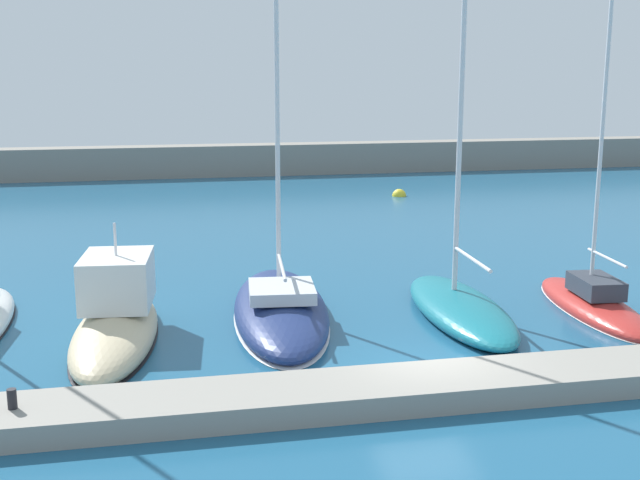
{
  "coord_description": "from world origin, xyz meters",
  "views": [
    {
      "loc": [
        -6.54,
        -18.39,
        7.62
      ],
      "look_at": [
        -1.83,
        4.77,
        2.57
      ],
      "focal_mm": 45.12,
      "sensor_mm": 36.0,
      "label": 1
    }
  ],
  "objects": [
    {
      "name": "ground_plane",
      "position": [
        0.0,
        0.0,
        0.0
      ],
      "size": [
        120.0,
        120.0,
        0.0
      ],
      "primitive_type": "plane",
      "color": "#1E567A"
    },
    {
      "name": "dock_pier",
      "position": [
        0.0,
        -1.51,
        0.28
      ],
      "size": [
        39.07,
        2.03,
        0.57
      ],
      "primitive_type": "cube",
      "color": "gray",
      "rests_on": "ground_plane"
    },
    {
      "name": "breakwater_seawall",
      "position": [
        0.0,
        40.06,
        1.12
      ],
      "size": [
        108.0,
        2.14,
        2.23
      ],
      "primitive_type": "cube",
      "color": "gray",
      "rests_on": "ground_plane"
    },
    {
      "name": "motorboat_sand_third",
      "position": [
        -7.88,
        4.31,
        0.6
      ],
      "size": [
        2.96,
        7.82,
        3.64
      ],
      "rotation": [
        0.0,
        0.0,
        1.48
      ],
      "color": "beige",
      "rests_on": "ground_plane"
    },
    {
      "name": "sailboat_navy_fourth",
      "position": [
        -2.95,
        5.43,
        0.35
      ],
      "size": [
        3.76,
        9.46,
        19.22
      ],
      "rotation": [
        0.0,
        0.0,
        1.48
      ],
      "color": "navy",
      "rests_on": "ground_plane"
    },
    {
      "name": "sailboat_teal_fifth",
      "position": [
        2.56,
        4.38,
        0.36
      ],
      "size": [
        2.77,
        7.73,
        12.46
      ],
      "rotation": [
        0.0,
        0.0,
        1.53
      ],
      "color": "#19707F",
      "rests_on": "ground_plane"
    },
    {
      "name": "sailboat_red_sixth",
      "position": [
        7.0,
        4.17,
        0.24
      ],
      "size": [
        2.47,
        6.98,
        11.56
      ],
      "rotation": [
        0.0,
        0.0,
        1.5
      ],
      "color": "#B72D28",
      "rests_on": "ground_plane"
    },
    {
      "name": "mooring_buoy_yellow",
      "position": [
        7.89,
        28.27,
        0.0
      ],
      "size": [
        0.86,
        0.86,
        0.86
      ],
      "primitive_type": "sphere",
      "color": "yellow",
      "rests_on": "ground_plane"
    },
    {
      "name": "dock_bollard",
      "position": [
        -9.76,
        -1.51,
        0.79
      ],
      "size": [
        0.2,
        0.2,
        0.44
      ],
      "primitive_type": "cylinder",
      "color": "black",
      "rests_on": "dock_pier"
    }
  ]
}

